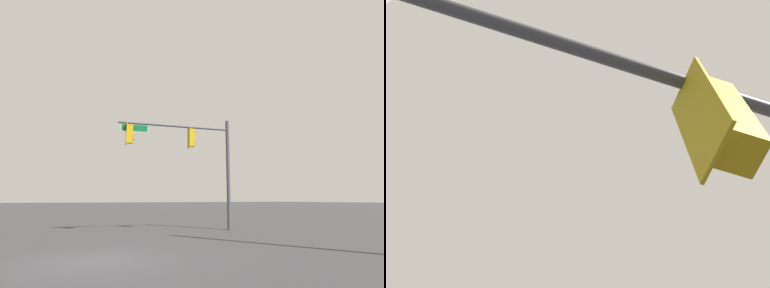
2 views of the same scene
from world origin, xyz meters
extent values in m
plane|color=#38383A|center=(0.00, 0.00, 0.00)|extent=(400.00, 400.00, 0.00)
cylinder|color=#47474C|center=(-8.96, -5.98, 3.44)|extent=(0.24, 0.24, 6.88)
cylinder|color=#47474C|center=(-5.56, -6.62, 6.28)|extent=(6.82, 1.41, 0.13)
cube|color=gold|center=(-6.39, -6.47, 5.61)|extent=(0.13, 0.52, 1.30)
cube|color=#B79314|center=(-6.58, -6.43, 5.61)|extent=(0.41, 0.38, 1.10)
cylinder|color=#B79314|center=(-6.58, -6.43, 6.22)|extent=(0.04, 0.04, 0.12)
cylinder|color=#340503|center=(-6.78, -6.39, 5.94)|extent=(0.07, 0.22, 0.22)
cylinder|color=yellow|center=(-6.78, -6.39, 5.61)|extent=(0.07, 0.22, 0.22)
cylinder|color=black|center=(-6.78, -6.39, 5.28)|extent=(0.07, 0.22, 0.22)
cube|color=gold|center=(-2.66, -7.18, 5.61)|extent=(0.13, 0.52, 1.30)
cube|color=#B79314|center=(-2.84, -7.14, 5.61)|extent=(0.41, 0.38, 1.10)
cylinder|color=#B79314|center=(-2.84, -7.14, 6.22)|extent=(0.04, 0.04, 0.12)
cylinder|color=#340503|center=(-3.04, -7.10, 5.94)|extent=(0.07, 0.22, 0.22)
cylinder|color=yellow|center=(-3.04, -7.10, 5.61)|extent=(0.07, 0.22, 0.22)
cylinder|color=black|center=(-3.04, -7.10, 5.28)|extent=(0.07, 0.22, 0.22)
cube|color=#0F602D|center=(-3.12, -7.09, 5.99)|extent=(1.51, 0.33, 0.38)
cube|color=white|center=(-3.12, -7.09, 5.99)|extent=(1.57, 0.32, 0.44)
camera|label=1|loc=(1.91, 9.70, 1.82)|focal=28.00mm
camera|label=2|loc=(-4.73, -5.40, 1.80)|focal=50.00mm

